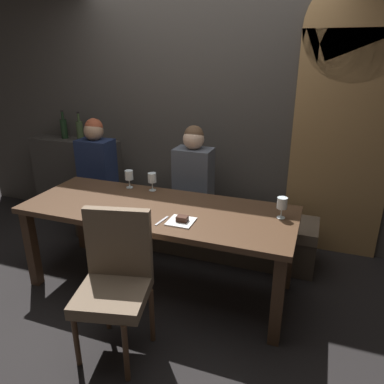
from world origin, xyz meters
name	(u,v)px	position (x,y,z in m)	size (l,w,h in m)	color
ground	(161,284)	(0.00, 0.00, 0.00)	(9.00, 9.00, 0.00)	black
back_wall_tiled	(206,94)	(0.00, 1.22, 1.50)	(6.00, 0.12, 3.00)	#423D38
arched_door	(345,116)	(1.35, 1.15, 1.36)	(0.90, 0.05, 2.55)	olive
back_counter	(79,178)	(-1.55, 1.04, 0.47)	(1.10, 0.28, 0.95)	#38342F
dining_table	(158,217)	(0.00, 0.00, 0.65)	(2.20, 0.84, 0.74)	#412B1C
banquette_bench	(188,228)	(0.00, 0.70, 0.23)	(2.50, 0.44, 0.45)	#40352A
chair_near_side	(115,275)	(0.02, -0.72, 0.56)	(0.53, 0.53, 0.98)	#4C3321
diner_redhead	(96,160)	(-1.03, 0.70, 0.84)	(0.36, 0.24, 0.83)	#192342
diner_bearded	(194,171)	(0.05, 0.72, 0.84)	(0.36, 0.24, 0.83)	#4C515B
wine_bottle_dark_red	(64,128)	(-1.69, 1.06, 1.07)	(0.08, 0.08, 0.33)	black
wine_bottle_pale_label	(80,130)	(-1.44, 1.02, 1.07)	(0.08, 0.08, 0.33)	#384728
wine_glass_center_front	(282,204)	(0.96, 0.13, 0.85)	(0.08, 0.08, 0.16)	silver
wine_glass_end_right	(129,176)	(-0.44, 0.33, 0.85)	(0.08, 0.08, 0.16)	silver
wine_glass_near_left	(152,178)	(-0.21, 0.33, 0.86)	(0.08, 0.08, 0.16)	silver
dessert_plate	(181,220)	(0.28, -0.19, 0.75)	(0.19, 0.19, 0.05)	white
fork_on_table	(162,221)	(0.14, -0.23, 0.74)	(0.02, 0.17, 0.01)	silver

